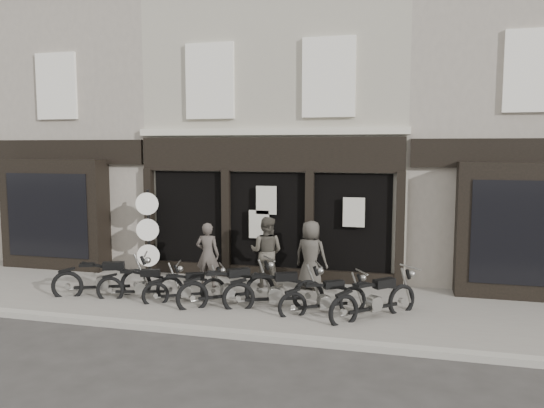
% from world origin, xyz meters
% --- Properties ---
extents(ground_plane, '(90.00, 90.00, 0.00)m').
position_xyz_m(ground_plane, '(0.00, 0.00, 0.00)').
color(ground_plane, '#2D2B28').
rests_on(ground_plane, ground).
extents(pavement, '(30.00, 4.20, 0.12)m').
position_xyz_m(pavement, '(0.00, 0.90, 0.06)').
color(pavement, slate).
rests_on(pavement, ground_plane).
extents(kerb, '(30.00, 0.25, 0.13)m').
position_xyz_m(kerb, '(0.00, -1.25, 0.07)').
color(kerb, gray).
rests_on(kerb, ground_plane).
extents(central_building, '(7.30, 6.22, 8.34)m').
position_xyz_m(central_building, '(0.00, 5.95, 4.08)').
color(central_building, '#A19C8A').
rests_on(central_building, ground).
extents(neighbour_left, '(5.60, 6.73, 8.34)m').
position_xyz_m(neighbour_left, '(-6.35, 5.90, 4.04)').
color(neighbour_left, gray).
rests_on(neighbour_left, ground).
extents(neighbour_right, '(5.60, 6.73, 8.34)m').
position_xyz_m(neighbour_right, '(6.35, 5.90, 4.04)').
color(neighbour_right, gray).
rests_on(neighbour_right, ground).
extents(motorcycle_0, '(2.19, 1.18, 1.11)m').
position_xyz_m(motorcycle_0, '(-3.37, 0.35, 0.44)').
color(motorcycle_0, black).
rests_on(motorcycle_0, ground).
extents(motorcycle_1, '(2.00, 0.84, 0.98)m').
position_xyz_m(motorcycle_1, '(-2.36, 0.32, 0.39)').
color(motorcycle_1, black).
rests_on(motorcycle_1, ground).
extents(motorcycle_2, '(1.75, 1.20, 0.93)m').
position_xyz_m(motorcycle_2, '(-1.27, 0.40, 0.37)').
color(motorcycle_2, black).
rests_on(motorcycle_2, ground).
extents(motorcycle_3, '(1.99, 1.62, 1.11)m').
position_xyz_m(motorcycle_3, '(-0.24, 0.38, 0.44)').
color(motorcycle_3, black).
rests_on(motorcycle_3, ground).
extents(motorcycle_4, '(2.15, 1.13, 1.09)m').
position_xyz_m(motorcycle_4, '(0.84, 0.42, 0.43)').
color(motorcycle_4, black).
rests_on(motorcycle_4, ground).
extents(motorcycle_5, '(1.81, 1.30, 0.97)m').
position_xyz_m(motorcycle_5, '(1.95, 0.32, 0.39)').
color(motorcycle_5, black).
rests_on(motorcycle_5, ground).
extents(motorcycle_6, '(1.81, 1.78, 1.09)m').
position_xyz_m(motorcycle_6, '(3.01, 0.30, 0.43)').
color(motorcycle_6, black).
rests_on(motorcycle_6, ground).
extents(man_left, '(0.63, 0.44, 1.64)m').
position_xyz_m(man_left, '(-1.24, 1.71, 0.94)').
color(man_left, '#433C37').
rests_on(man_left, pavement).
extents(man_centre, '(0.91, 0.73, 1.78)m').
position_xyz_m(man_centre, '(0.19, 2.11, 1.01)').
color(man_centre, '#47433A').
rests_on(man_centre, pavement).
extents(man_right, '(0.95, 0.74, 1.72)m').
position_xyz_m(man_right, '(1.33, 2.13, 0.98)').
color(man_right, '#3C3832').
rests_on(man_right, pavement).
extents(advert_sign_post, '(0.59, 0.39, 2.51)m').
position_xyz_m(advert_sign_post, '(-3.18, 2.29, 1.22)').
color(advert_sign_post, black).
rests_on(advert_sign_post, ground).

